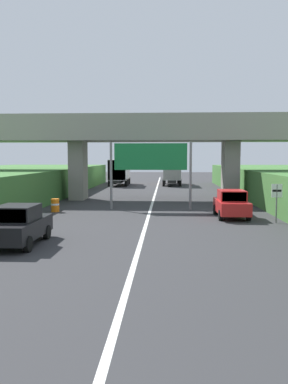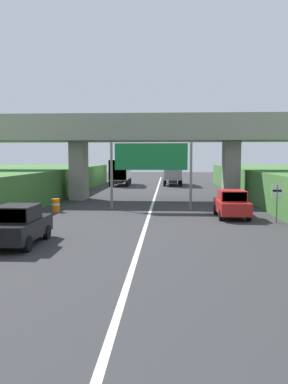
{
  "view_description": "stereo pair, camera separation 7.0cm",
  "coord_description": "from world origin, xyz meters",
  "views": [
    {
      "loc": [
        1.1,
        -1.43,
        3.73
      ],
      "look_at": [
        0.0,
        18.43,
        2.0
      ],
      "focal_mm": 37.17,
      "sensor_mm": 36.0,
      "label": 1
    },
    {
      "loc": [
        1.16,
        -1.42,
        3.73
      ],
      "look_at": [
        0.0,
        18.43,
        2.0
      ],
      "focal_mm": 37.17,
      "sensor_mm": 36.0,
      "label": 2
    }
  ],
  "objects": [
    {
      "name": "car_black",
      "position": [
        -5.17,
        14.98,
        0.86
      ],
      "size": [
        1.86,
        4.1,
        1.72
      ],
      "color": "black",
      "rests_on": "ground"
    },
    {
      "name": "truck_white",
      "position": [
        -5.06,
        51.4,
        1.93
      ],
      "size": [
        2.44,
        7.3,
        3.44
      ],
      "color": "black",
      "rests_on": "ground"
    },
    {
      "name": "construction_barrel_5",
      "position": [
        -6.51,
        25.32,
        0.46
      ],
      "size": [
        0.57,
        0.57,
        0.9
      ],
      "color": "orange",
      "rests_on": "ground"
    },
    {
      "name": "construction_barrel_3",
      "position": [
        -6.68,
        17.54,
        0.46
      ],
      "size": [
        0.57,
        0.57,
        0.9
      ],
      "color": "orange",
      "rests_on": "ground"
    },
    {
      "name": "speed_limit_sign",
      "position": [
        7.4,
        21.42,
        1.48
      ],
      "size": [
        0.6,
        0.08,
        2.23
      ],
      "color": "slate",
      "rests_on": "ground"
    },
    {
      "name": "truck_orange",
      "position": [
        1.88,
        52.25,
        1.93
      ],
      "size": [
        2.44,
        7.3,
        3.44
      ],
      "color": "black",
      "rests_on": "ground"
    },
    {
      "name": "construction_barrel_4",
      "position": [
        -6.7,
        21.43,
        0.46
      ],
      "size": [
        0.57,
        0.57,
        0.9
      ],
      "color": "orange",
      "rests_on": "ground"
    },
    {
      "name": "overhead_highway_sign",
      "position": [
        0.0,
        27.0,
        3.52
      ],
      "size": [
        5.88,
        0.18,
        4.84
      ],
      "color": "slate",
      "rests_on": "ground"
    },
    {
      "name": "lane_centre_stripe",
      "position": [
        0.0,
        26.8,
        0.0
      ],
      "size": [
        0.2,
        93.6,
        0.01
      ],
      "primitive_type": "cube",
      "color": "white",
      "rests_on": "ground"
    },
    {
      "name": "overpass_bridge",
      "position": [
        0.0,
        33.5,
        5.48
      ],
      "size": [
        40.0,
        4.8,
        7.34
      ],
      "color": "gray",
      "rests_on": "ground"
    },
    {
      "name": "car_red",
      "position": [
        5.17,
        23.33,
        0.86
      ],
      "size": [
        1.86,
        4.1,
        1.72
      ],
      "color": "red",
      "rests_on": "ground"
    }
  ]
}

